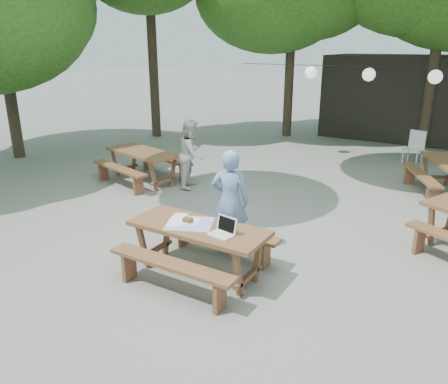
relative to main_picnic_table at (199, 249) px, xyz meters
name	(u,v)px	position (x,y,z in m)	size (l,w,h in m)	color
ground	(278,244)	(0.58, 1.47, -0.39)	(80.00, 80.00, 0.00)	slate
pavilion	(418,97)	(1.08, 11.97, 1.01)	(6.00, 3.00, 2.80)	black
main_picnic_table	(199,249)	(0.00, 0.00, 0.00)	(2.00, 1.58, 0.75)	brown
picnic_table_nw	(143,166)	(-3.68, 3.03, 0.00)	(2.24, 2.01, 0.75)	brown
woman	(230,201)	(-0.02, 0.91, 0.44)	(0.61, 0.40, 1.66)	#7392D2
second_person	(192,154)	(-2.42, 3.29, 0.40)	(0.76, 0.59, 1.57)	white
plastic_chair	(413,154)	(1.64, 8.17, -0.13)	(0.53, 0.53, 0.90)	white
laptop	(224,230)	(0.45, -0.06, 0.42)	(0.37, 0.32, 0.24)	white
tabletop_clutter	(189,223)	(-0.17, 0.01, 0.37)	(0.82, 0.76, 0.08)	#3A72C6
paper_lanterns	(369,74)	(0.39, 7.47, 2.02)	(9.00, 0.34, 0.38)	black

